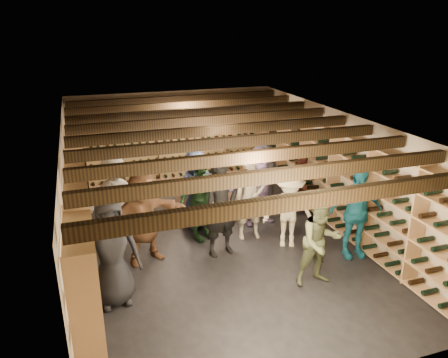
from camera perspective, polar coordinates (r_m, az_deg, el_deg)
name	(u,v)px	position (r m, az deg, el deg)	size (l,w,h in m)	color
ground	(219,239)	(8.94, -0.70, -7.80)	(8.00, 8.00, 0.00)	black
walls	(218,183)	(8.44, -0.74, -0.59)	(5.52, 8.02, 2.40)	#BFB095
ceiling	(218,123)	(8.10, -0.77, 7.37)	(5.50, 8.00, 0.01)	beige
ceiling_joists	(218,130)	(8.13, -0.77, 6.41)	(5.40, 7.12, 0.18)	black
wine_rack_left	(80,207)	(8.14, -18.25, -3.43)	(0.32, 7.50, 2.15)	#A77E51
wine_rack_right	(333,175)	(9.55, 14.10, 0.47)	(0.32, 7.50, 2.15)	#A77E51
wine_rack_back	(175,141)	(12.01, -6.40, 4.98)	(4.70, 0.30, 2.15)	#A77E51
crate_stack_left	(188,201)	(9.85, -4.71, -2.93)	(0.58, 0.49, 0.68)	tan
crate_stack_right	(230,191)	(10.66, 0.78, -1.52)	(0.57, 0.45, 0.51)	tan
crate_loose	(214,208)	(10.10, -1.29, -3.84)	(0.50, 0.33, 0.17)	tan
person_0	(111,252)	(6.89, -14.49, -9.24)	(0.86, 0.56, 1.77)	black
person_1	(221,207)	(8.01, -0.34, -3.72)	(0.69, 0.45, 1.90)	black
person_2	(320,242)	(7.37, 12.45, -8.00)	(0.75, 0.59, 1.55)	#505738
person_3	(289,210)	(8.46, 8.47, -4.01)	(0.98, 0.56, 1.52)	beige
person_4	(356,212)	(8.34, 16.81, -4.19)	(1.03, 0.43, 1.75)	#19687F
person_5	(143,217)	(7.95, -10.48, -4.91)	(1.61, 0.51, 1.74)	brown
person_6	(196,189)	(9.12, -3.63, -1.38)	(0.83, 0.54, 1.70)	#232F4B
person_7	(251,197)	(8.66, 3.49, -2.40)	(0.64, 0.42, 1.75)	gray
person_8	(302,182)	(9.95, 10.21, -0.43)	(0.73, 0.57, 1.49)	#421A15
person_9	(115,197)	(8.96, -14.00, -2.32)	(1.11, 0.64, 1.72)	#A29E94
person_10	(201,200)	(8.62, -3.08, -2.73)	(0.99, 0.41, 1.68)	#214724
person_11	(259,185)	(9.33, 4.61, -0.85)	(1.59, 0.51, 1.72)	slate
person_12	(265,176)	(10.24, 5.38, 0.42)	(0.73, 0.48, 1.50)	#37383C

